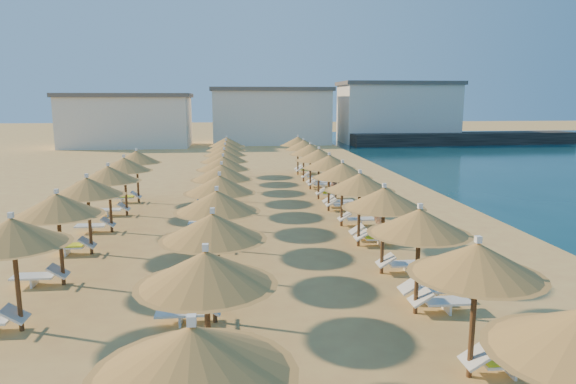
{
  "coord_description": "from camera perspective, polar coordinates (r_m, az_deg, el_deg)",
  "views": [
    {
      "loc": [
        -2.76,
        -20.83,
        5.85
      ],
      "look_at": [
        -0.17,
        4.0,
        1.3
      ],
      "focal_mm": 32.0,
      "sensor_mm": 36.0,
      "label": 1
    }
  ],
  "objects": [
    {
      "name": "ground",
      "position": [
        21.81,
        1.54,
        -5.23
      ],
      "size": [
        220.0,
        220.0,
        0.0
      ],
      "primitive_type": "plane",
      "color": "#DCB460",
      "rests_on": "ground"
    },
    {
      "name": "beachgoer_a",
      "position": [
        23.28,
        10.01,
        -2.13
      ],
      "size": [
        0.54,
        0.72,
        1.78
      ],
      "primitive_type": "imported",
      "rotation": [
        0.0,
        0.0,
        -1.39
      ],
      "color": "tan",
      "rests_on": "ground"
    },
    {
      "name": "parasol_row_east",
      "position": [
        23.6,
        6.06,
        2.28
      ],
      "size": [
        2.81,
        35.92,
        3.11
      ],
      "color": "brown",
      "rests_on": "ground"
    },
    {
      "name": "parasol_row_inland",
      "position": [
        22.15,
        -20.29,
        1.16
      ],
      "size": [
        2.81,
        19.37,
        3.11
      ],
      "color": "brown",
      "rests_on": "ground"
    },
    {
      "name": "jetty",
      "position": [
        70.78,
        18.89,
        5.64
      ],
      "size": [
        30.2,
        5.93,
        1.5
      ],
      "primitive_type": "cube",
      "rotation": [
        0.0,
        0.0,
        0.06
      ],
      "color": "black",
      "rests_on": "ground"
    },
    {
      "name": "beachgoer_c",
      "position": [
        30.37,
        5.09,
        0.82
      ],
      "size": [
        0.95,
        1.04,
        1.71
      ],
      "primitive_type": "imported",
      "rotation": [
        0.0,
        0.0,
        -0.9
      ],
      "color": "tan",
      "rests_on": "ground"
    },
    {
      "name": "loungers",
      "position": [
        23.25,
        -3.57,
        -3.39
      ],
      "size": [
        13.49,
        34.64,
        0.66
      ],
      "color": "white",
      "rests_on": "ground"
    },
    {
      "name": "parasol_row_west",
      "position": [
        23.1,
        -7.39,
        2.07
      ],
      "size": [
        2.81,
        35.92,
        3.11
      ],
      "color": "brown",
      "rests_on": "ground"
    },
    {
      "name": "hotel_blocks",
      "position": [
        67.62,
        -1.0,
        8.51
      ],
      "size": [
        50.61,
        11.46,
        8.1
      ],
      "color": "white",
      "rests_on": "ground"
    }
  ]
}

